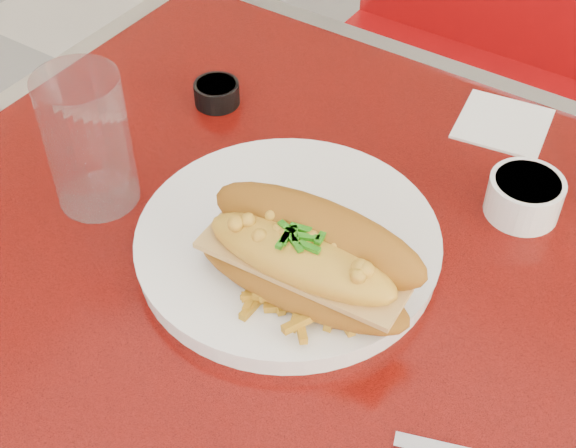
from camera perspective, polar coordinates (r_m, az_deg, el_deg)
The scene contains 9 objects.
diner_table at distance 0.91m, azimuth 8.44°, elevation -12.88°, with size 1.23×0.83×0.77m.
dinner_plate at distance 0.82m, azimuth 0.00°, elevation -1.37°, with size 0.39×0.39×0.02m.
mac_hoagie at distance 0.74m, azimuth 1.35°, elevation -2.33°, with size 0.23×0.12×0.10m.
fries_pile at distance 0.75m, azimuth 1.53°, elevation -4.24°, with size 0.10×0.09×0.03m, color gold, non-canonical shape.
fork at distance 0.78m, azimuth 3.47°, elevation -3.62°, with size 0.03×0.13×0.00m.
gravy_ramekin at distance 0.89m, azimuth 16.47°, elevation 1.95°, with size 0.09×0.09×0.04m.
sauce_cup_left at distance 1.02m, azimuth -5.09°, elevation 9.31°, with size 0.07×0.07×0.03m.
water_tumbler at distance 0.86m, azimuth -14.04°, elevation 5.74°, with size 0.09×0.09×0.16m, color silver.
paper_napkin at distance 1.02m, azimuth 15.04°, elevation 6.91°, with size 0.11×0.11×0.00m, color white.
Camera 1 is at (0.16, -0.47, 1.37)m, focal length 50.00 mm.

